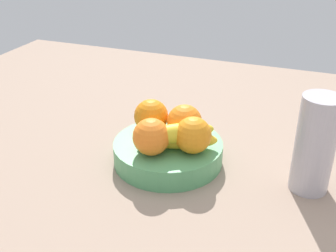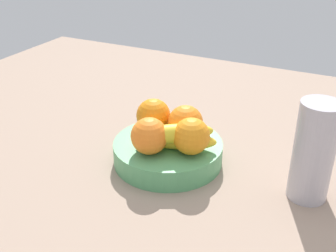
{
  "view_description": "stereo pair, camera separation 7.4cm",
  "coord_description": "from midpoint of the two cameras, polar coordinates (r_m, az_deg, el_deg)",
  "views": [
    {
      "loc": [
        25.2,
        -75.34,
        49.56
      ],
      "look_at": [
        -2.58,
        -1.88,
        8.78
      ],
      "focal_mm": 44.51,
      "sensor_mm": 36.0,
      "label": 1
    },
    {
      "loc": [
        32.01,
        -72.39,
        49.56
      ],
      "look_at": [
        -2.58,
        -1.88,
        8.78
      ],
      "focal_mm": 44.51,
      "sensor_mm": 36.0,
      "label": 2
    }
  ],
  "objects": [
    {
      "name": "orange_center",
      "position": [
        0.85,
        5.7,
        -1.46
      ],
      "size": [
        7.71,
        7.71,
        7.71
      ],
      "primitive_type": "sphere",
      "color": "orange",
      "rests_on": "fruit_bowl"
    },
    {
      "name": "thermos_tumbler",
      "position": [
        0.83,
        21.8,
        -3.36
      ],
      "size": [
        7.62,
        7.62,
        19.87
      ],
      "primitive_type": "cylinder",
      "color": "#B6B0B9",
      "rests_on": "ground_plane"
    },
    {
      "name": "fruit_bowl",
      "position": [
        0.92,
        2.33,
        -3.6
      ],
      "size": [
        23.87,
        23.87,
        4.78
      ],
      "primitive_type": "cylinder",
      "color": "#53A065",
      "rests_on": "ground_plane"
    },
    {
      "name": "ground_plane",
      "position": [
        0.94,
        4.19,
        -5.45
      ],
      "size": [
        180.0,
        140.0,
        3.0
      ],
      "primitive_type": "cube",
      "color": "gray"
    },
    {
      "name": "orange_front_right",
      "position": [
        0.85,
        -0.07,
        -1.44
      ],
      "size": [
        7.71,
        7.71,
        7.71
      ],
      "primitive_type": "sphere",
      "color": "orange",
      "rests_on": "fruit_bowl"
    },
    {
      "name": "banana_bunch",
      "position": [
        0.86,
        3.57,
        -1.59
      ],
      "size": [
        17.4,
        13.16,
        6.2
      ],
      "color": "yellow",
      "rests_on": "fruit_bowl"
    },
    {
      "name": "orange_front_left",
      "position": [
        0.93,
        0.26,
        1.39
      ],
      "size": [
        7.71,
        7.71,
        7.71
      ],
      "primitive_type": "sphere",
      "color": "orange",
      "rests_on": "fruit_bowl"
    },
    {
      "name": "orange_back_left",
      "position": [
        0.91,
        4.47,
        0.47
      ],
      "size": [
        7.71,
        7.71,
        7.71
      ],
      "primitive_type": "sphere",
      "color": "orange",
      "rests_on": "fruit_bowl"
    }
  ]
}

